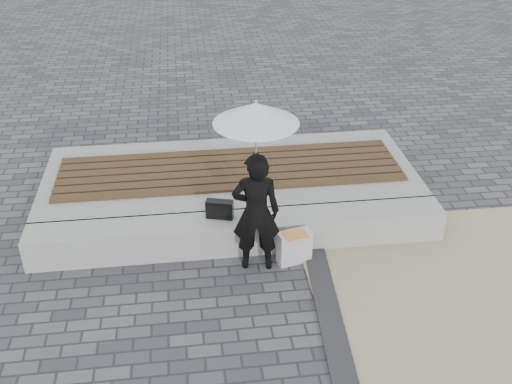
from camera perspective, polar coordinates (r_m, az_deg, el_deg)
ground at (r=6.16m, az=0.02°, el=-13.87°), size 80.00×80.00×0.00m
edging_band at (r=5.92m, az=8.19°, el=-16.35°), size 0.61×5.20×0.04m
seating_ledge at (r=7.25m, az=-1.58°, el=-3.86°), size 5.00×0.45×0.40m
timber_platform at (r=8.26m, az=-2.44°, el=0.86°), size 5.00×2.00×0.40m
timber_decking at (r=8.16m, az=-2.47°, el=2.20°), size 4.60×1.20×0.04m
woman at (r=6.63m, az=0.00°, el=-1.97°), size 0.57×0.41×1.47m
parasol at (r=6.07m, az=0.00°, el=7.51°), size 0.89×0.89×1.13m
handbag at (r=7.11m, az=-3.47°, el=-1.64°), size 0.34×0.19×0.23m
canvas_tote at (r=7.01m, az=3.65°, el=-5.23°), size 0.42×0.25×0.41m
magazine at (r=6.85m, az=3.79°, el=-4.06°), size 0.30×0.24×0.01m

